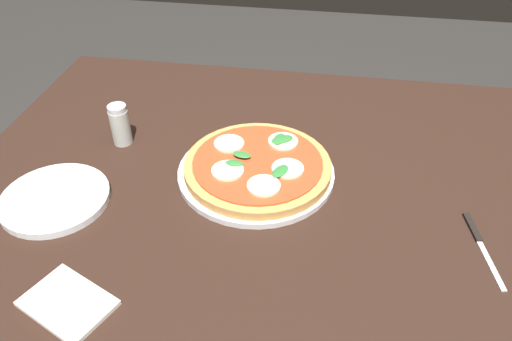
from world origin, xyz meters
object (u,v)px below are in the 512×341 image
at_px(knife, 478,240).
at_px(dining_table, 277,232).
at_px(plate_white, 55,199).
at_px(serving_tray, 256,172).
at_px(pepper_shaker, 120,125).
at_px(pizza, 258,166).
at_px(napkin, 68,303).

bearing_deg(knife, dining_table, 169.86).
relative_size(dining_table, plate_white, 6.37).
height_order(dining_table, plate_white, plate_white).
xyz_separation_m(serving_tray, plate_white, (-0.35, -0.14, 0.00)).
bearing_deg(pepper_shaker, plate_white, -104.31).
bearing_deg(pepper_shaker, dining_table, -18.41).
relative_size(plate_white, knife, 1.17).
bearing_deg(dining_table, plate_white, -167.89).
xyz_separation_m(pizza, knife, (0.40, -0.11, -0.02)).
distance_m(knife, pepper_shaker, 0.72).
relative_size(napkin, knife, 0.77).
distance_m(plate_white, pepper_shaker, 0.21).
relative_size(pizza, knife, 1.70).
distance_m(serving_tray, pizza, 0.02).
xyz_separation_m(serving_tray, knife, (0.40, -0.12, -0.00)).
relative_size(dining_table, pepper_shaker, 14.01).
bearing_deg(pizza, plate_white, -158.77).
bearing_deg(knife, napkin, -159.30).
bearing_deg(dining_table, knife, -10.14).
xyz_separation_m(pizza, napkin, (-0.23, -0.35, -0.02)).
xyz_separation_m(napkin, knife, (0.62, 0.24, -0.00)).
bearing_deg(knife, pizza, 163.95).
xyz_separation_m(napkin, pepper_shaker, (-0.08, 0.42, 0.04)).
bearing_deg(pizza, pepper_shaker, 167.87).
bearing_deg(plate_white, napkin, -58.83).
bearing_deg(plate_white, dining_table, 12.11).
height_order(plate_white, knife, plate_white).
xyz_separation_m(dining_table, pepper_shaker, (-0.35, 0.12, 0.14)).
height_order(serving_tray, plate_white, plate_white).
bearing_deg(pizza, napkin, -123.06).
bearing_deg(serving_tray, plate_white, -158.38).
distance_m(dining_table, serving_tray, 0.13).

